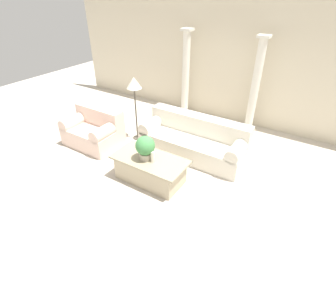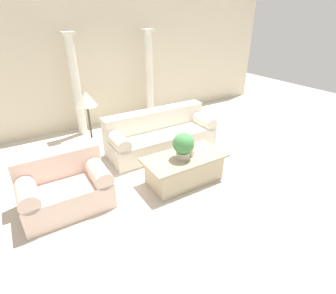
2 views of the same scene
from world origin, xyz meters
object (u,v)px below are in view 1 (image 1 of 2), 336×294
sofa_long (194,140)px  floor_lamp (134,87)px  loveseat (94,130)px  potted_plant (145,147)px  coffee_table (150,169)px

sofa_long → floor_lamp: bearing=-175.2°
loveseat → potted_plant: size_ratio=2.75×
potted_plant → floor_lamp: (-1.17, 1.20, 0.56)m
potted_plant → loveseat: bearing=165.8°
sofa_long → potted_plant: size_ratio=5.02×
sofa_long → floor_lamp: (-1.49, -0.13, 0.97)m
sofa_long → coffee_table: bearing=-101.6°
potted_plant → floor_lamp: 1.76m
sofa_long → loveseat: size_ratio=1.83×
floor_lamp → loveseat: bearing=-134.0°
loveseat → potted_plant: bearing=-14.2°
sofa_long → loveseat: (-2.19, -0.85, 0.01)m
coffee_table → potted_plant: 0.50m
coffee_table → loveseat: bearing=167.2°
sofa_long → floor_lamp: floor_lamp is taller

